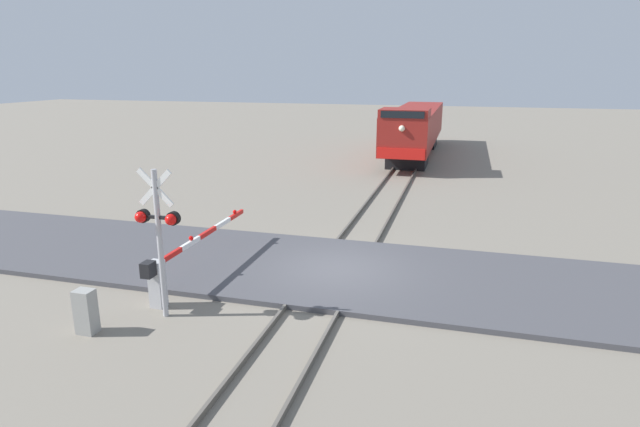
% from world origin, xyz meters
% --- Properties ---
extents(ground_plane, '(160.00, 160.00, 0.00)m').
position_xyz_m(ground_plane, '(0.00, 0.00, 0.00)').
color(ground_plane, gray).
extents(rail_track_left, '(0.08, 80.00, 0.15)m').
position_xyz_m(rail_track_left, '(-0.72, 0.00, 0.07)').
color(rail_track_left, '#59544C').
rests_on(rail_track_left, ground_plane).
extents(rail_track_right, '(0.08, 80.00, 0.15)m').
position_xyz_m(rail_track_right, '(0.72, 0.00, 0.07)').
color(rail_track_right, '#59544C').
rests_on(rail_track_right, ground_plane).
extents(road_surface, '(36.00, 5.78, 0.15)m').
position_xyz_m(road_surface, '(0.00, 0.00, 0.08)').
color(road_surface, '#47474C').
rests_on(road_surface, ground_plane).
extents(locomotive, '(2.95, 17.19, 3.91)m').
position_xyz_m(locomotive, '(0.00, 24.01, 2.06)').
color(locomotive, black).
rests_on(locomotive, ground_plane).
extents(crossing_signal, '(1.18, 0.33, 3.88)m').
position_xyz_m(crossing_signal, '(-3.58, -4.09, 2.40)').
color(crossing_signal, '#ADADB2').
rests_on(crossing_signal, ground_plane).
extents(crossing_gate, '(0.36, 6.17, 1.41)m').
position_xyz_m(crossing_gate, '(-4.06, -2.83, 0.88)').
color(crossing_gate, silver).
rests_on(crossing_gate, ground_plane).
extents(utility_cabinet, '(0.45, 0.37, 1.11)m').
position_xyz_m(utility_cabinet, '(-4.91, -5.37, 0.56)').
color(utility_cabinet, '#999993').
rests_on(utility_cabinet, ground_plane).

